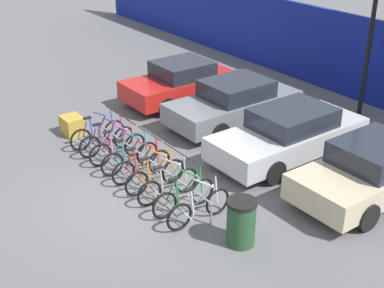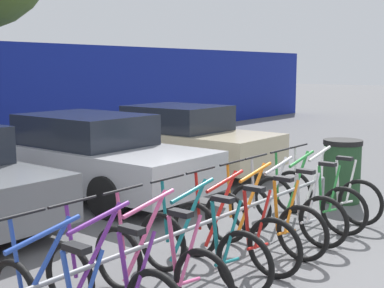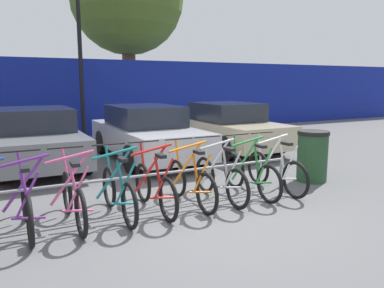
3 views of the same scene
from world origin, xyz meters
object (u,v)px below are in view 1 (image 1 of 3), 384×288
at_px(car_silver, 289,134).
at_px(trash_bin, 241,222).
at_px(bicycle_red, 142,166).
at_px(bicycle_silver, 168,185).
at_px(car_grey, 234,103).
at_px(bicycle_white, 199,207).
at_px(bicycle_pink, 118,148).
at_px(bicycle_orange, 155,176).
at_px(bike_rack, 147,160).
at_px(car_beige, 372,170).
at_px(car_red, 181,82).
at_px(bicycle_purple, 107,140).
at_px(bicycle_blue, 98,134).
at_px(lamp_post, 373,19).
at_px(cargo_crate, 72,125).
at_px(bicycle_green, 184,196).
at_px(bicycle_teal, 130,157).

distance_m(car_silver, trash_bin, 4.27).
relative_size(bicycle_red, bicycle_silver, 1.00).
bearing_deg(car_grey, bicycle_white, -48.20).
relative_size(bicycle_pink, bicycle_orange, 1.00).
distance_m(bike_rack, trash_bin, 3.53).
bearing_deg(bike_rack, car_beige, 44.29).
bearing_deg(bicycle_silver, car_red, 141.41).
distance_m(bicycle_purple, car_grey, 4.20).
height_order(bicycle_blue, car_beige, car_beige).
distance_m(bicycle_pink, bicycle_silver, 2.42).
xyz_separation_m(bike_rack, bicycle_silver, (1.19, -0.15, -0.12)).
bearing_deg(bicycle_blue, bike_rack, 5.91).
bearing_deg(bicycle_orange, bicycle_blue, 176.99).
relative_size(bicycle_blue, car_beige, 0.41).
height_order(bicycle_orange, lamp_post, lamp_post).
xyz_separation_m(car_silver, car_beige, (2.61, 0.10, -0.00)).
distance_m(trash_bin, cargo_crate, 7.12).
height_order(bike_rack, car_grey, car_grey).
distance_m(bicycle_blue, trash_bin, 5.93).
distance_m(bicycle_blue, bicycle_green, 4.22).
bearing_deg(bicycle_purple, bicycle_green, -0.35).
distance_m(bicycle_orange, lamp_post, 8.43).
relative_size(bicycle_purple, car_red, 0.44).
bearing_deg(bicycle_pink, car_beige, 39.91).
distance_m(bicycle_purple, bicycle_red, 1.83).
bearing_deg(bike_rack, bicycle_pink, -173.13).
relative_size(bicycle_silver, lamp_post, 0.31).
relative_size(bike_rack, bicycle_orange, 3.12).
distance_m(bicycle_silver, car_beige, 4.83).
xyz_separation_m(bicycle_red, trash_bin, (3.54, 0.23, 0.14)).
distance_m(car_grey, lamp_post, 4.88).
bearing_deg(car_beige, bicycle_teal, -138.59).
xyz_separation_m(bike_rack, car_grey, (-1.32, 4.00, 0.19)).
bearing_deg(car_beige, lamp_post, 130.24).
bearing_deg(trash_bin, lamp_post, 111.18).
bearing_deg(cargo_crate, bicycle_pink, 5.80).
relative_size(bicycle_blue, bicycle_red, 1.00).
relative_size(bicycle_pink, lamp_post, 0.31).
bearing_deg(cargo_crate, bicycle_red, 3.81).
bearing_deg(car_red, bicycle_silver, -37.94).
xyz_separation_m(car_grey, trash_bin, (4.85, -3.93, -0.17)).
distance_m(bicycle_pink, bicycle_red, 1.23).
bearing_deg(lamp_post, cargo_crate, -116.51).
distance_m(car_red, cargo_crate, 4.20).
relative_size(bicycle_silver, car_beige, 0.41).
height_order(car_red, car_silver, same).
bearing_deg(car_grey, bicycle_orange, -64.86).
height_order(bicycle_purple, bicycle_red, same).
height_order(bicycle_orange, car_grey, car_grey).
bearing_deg(lamp_post, bicycle_red, -93.83).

